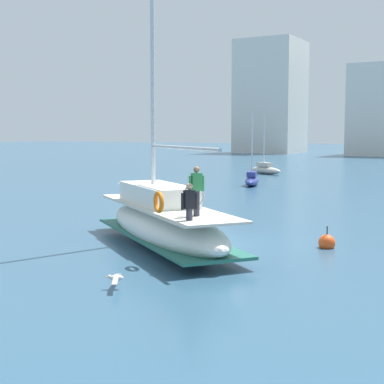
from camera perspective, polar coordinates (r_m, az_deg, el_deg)
ground_plane at (r=21.88m, az=1.49°, el=-4.99°), size 400.00×400.00×0.00m
main_sailboat at (r=21.19m, az=-2.76°, el=-2.88°), size 9.09×7.72×11.57m
moored_sloop_far at (r=58.83m, az=7.18°, el=2.23°), size 4.50×3.30×5.95m
moored_cutter_left at (r=45.86m, az=5.87°, el=1.22°), size 2.36×4.42×5.56m
seagull at (r=15.62m, az=-7.42°, el=-8.27°), size 0.71×1.06×0.17m
mooring_buoy at (r=21.47m, az=13.01°, el=-4.85°), size 0.60×0.60×0.90m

